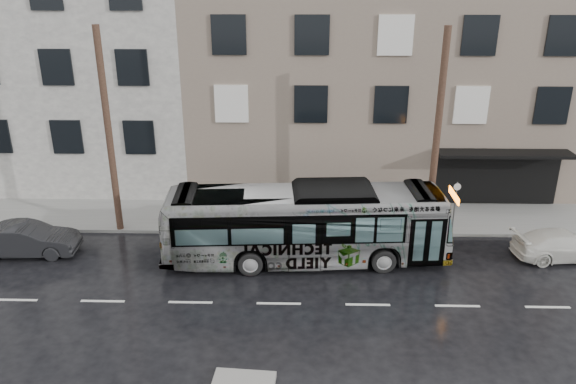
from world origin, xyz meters
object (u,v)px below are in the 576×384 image
bus (305,224)px  dark_sedan (27,240)px  utility_pole_front (437,136)px  utility_pole_rear (109,133)px  white_sedan (563,245)px  sign_post (455,207)px

bus → dark_sedan: bearing=85.5°
bus → dark_sedan: (-11.64, 0.16, -0.91)m
utility_pole_front → utility_pole_rear: size_ratio=1.00×
utility_pole_rear → white_sedan: utility_pole_rear is taller
utility_pole_rear → bus: bearing=-16.3°
white_sedan → dark_sedan: (-22.32, -0.25, 0.09)m
utility_pole_front → white_sedan: (5.13, -2.05, -4.05)m
bus → white_sedan: 10.74m
utility_pole_rear → dark_sedan: (-3.19, -2.30, -3.96)m
utility_pole_rear → sign_post: size_ratio=3.75×
utility_pole_front → dark_sedan: size_ratio=2.16×
utility_pole_rear → sign_post: bearing=0.0°
utility_pole_rear → sign_post: (15.10, 0.00, -3.30)m
utility_pole_front → dark_sedan: 17.79m
bus → dark_sedan: bus is taller
utility_pole_front → bus: size_ratio=0.78×
sign_post → bus: 7.10m
utility_pole_front → utility_pole_rear: 14.00m
bus → white_sedan: bearing=-91.5°
white_sedan → dark_sedan: size_ratio=0.99×
utility_pole_front → sign_post: (1.10, 0.00, -3.30)m
utility_pole_front → white_sedan: 6.85m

